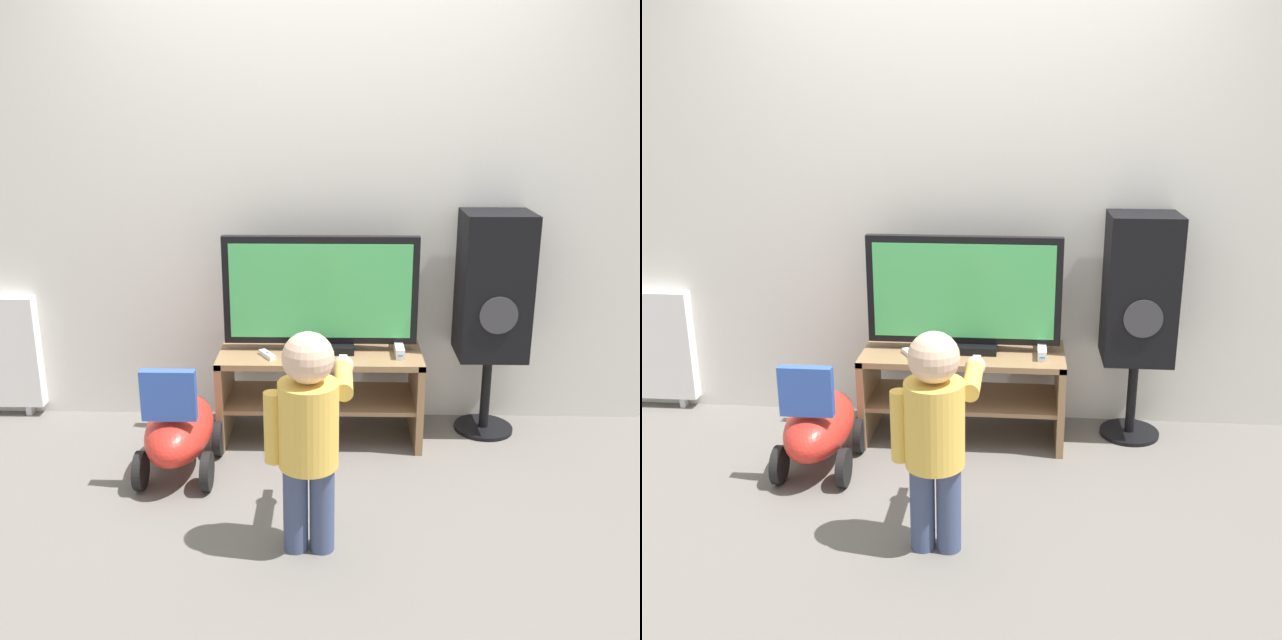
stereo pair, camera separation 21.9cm
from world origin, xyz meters
TOP-DOWN VIEW (x-y plane):
  - ground_plane at (0.00, 0.00)m, footprint 16.00×16.00m
  - wall_back at (0.00, 0.52)m, footprint 10.00×0.06m
  - tv_stand at (0.00, 0.22)m, footprint 1.03×0.44m
  - television at (0.00, 0.24)m, footprint 0.98×0.20m
  - game_console at (0.40, 0.18)m, footprint 0.04×0.18m
  - remote_primary at (-0.26, 0.13)m, footprint 0.10×0.13m
  - remote_secondary at (-0.09, 0.10)m, footprint 0.10×0.13m
  - child at (-0.02, -0.77)m, footprint 0.34×0.50m
  - speaker_tower at (0.88, 0.31)m, footprint 0.35×0.33m
  - ride_on_toy at (-0.66, -0.18)m, footprint 0.34×0.61m

SIDE VIEW (x-z plane):
  - ground_plane at x=0.00m, z-range 0.00..0.00m
  - ride_on_toy at x=-0.66m, z-range -0.07..0.51m
  - tv_stand at x=0.00m, z-range 0.08..0.55m
  - remote_primary at x=-0.26m, z-range 0.48..0.50m
  - remote_secondary at x=-0.09m, z-range 0.48..0.50m
  - game_console at x=0.40m, z-range 0.48..0.53m
  - child at x=-0.02m, z-range 0.08..0.99m
  - television at x=0.00m, z-range 0.47..1.06m
  - speaker_tower at x=0.88m, z-range 0.19..1.37m
  - wall_back at x=0.00m, z-range 0.00..2.60m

